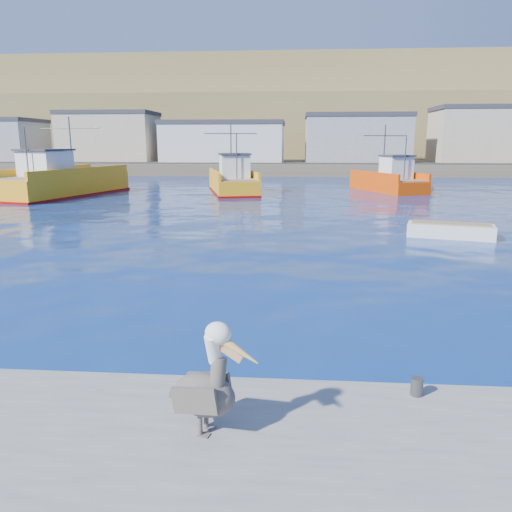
{
  "coord_description": "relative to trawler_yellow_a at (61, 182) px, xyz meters",
  "views": [
    {
      "loc": [
        0.97,
        -11.01,
        4.53
      ],
      "look_at": [
        -0.17,
        3.59,
        1.18
      ],
      "focal_mm": 35.0,
      "sensor_mm": 36.0,
      "label": 1
    }
  ],
  "objects": [
    {
      "name": "ground",
      "position": [
        19.22,
        -31.01,
        -1.16
      ],
      "size": [
        260.0,
        260.0,
        0.0
      ],
      "primitive_type": "plane",
      "color": "navy",
      "rests_on": "ground"
    },
    {
      "name": "dock_bollards",
      "position": [
        19.82,
        -34.41,
        -0.51
      ],
      "size": [
        36.2,
        0.2,
        0.3
      ],
      "color": "#4C4C4C",
      "rests_on": "dock"
    },
    {
      "name": "far_shore",
      "position": [
        19.23,
        78.19,
        7.82
      ],
      "size": [
        200.0,
        81.0,
        24.0
      ],
      "color": "brown",
      "rests_on": "ground"
    },
    {
      "name": "trawler_yellow_a",
      "position": [
        0.0,
        0.0,
        0.0
      ],
      "size": [
        7.72,
        14.22,
        6.8
      ],
      "color": "orange",
      "rests_on": "ground"
    },
    {
      "name": "trawler_yellow_b",
      "position": [
        14.49,
        3.88,
        -0.17
      ],
      "size": [
        6.0,
        10.94,
        6.4
      ],
      "color": "orange",
      "rests_on": "ground"
    },
    {
      "name": "boat_orange",
      "position": [
        29.03,
        6.08,
        -0.11
      ],
      "size": [
        6.32,
        9.37,
        6.14
      ],
      "color": "#DF4105",
      "rests_on": "ground"
    },
    {
      "name": "skiff_mid",
      "position": [
        27.78,
        -17.43,
        -0.88
      ],
      "size": [
        4.22,
        2.42,
        0.87
      ],
      "color": "silver",
      "rests_on": "ground"
    },
    {
      "name": "pelican",
      "position": [
        19.02,
        -35.73,
        0.05
      ],
      "size": [
        1.35,
        0.76,
        1.68
      ],
      "color": "#595451",
      "rests_on": "dock"
    }
  ]
}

